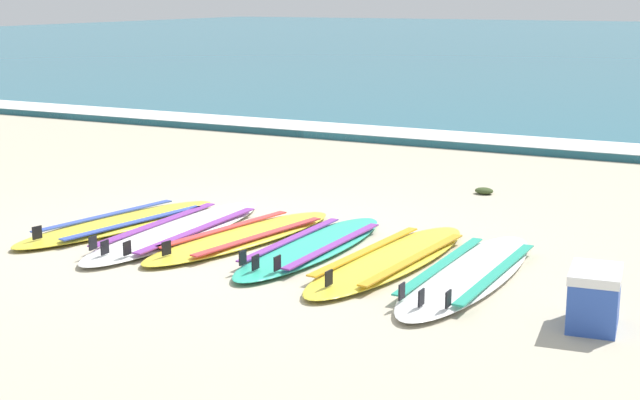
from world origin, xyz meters
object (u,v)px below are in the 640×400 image
Objects in this scene: surfboard_4 at (390,259)px; cooler_box at (594,298)px; surfboard_0 at (120,223)px; surfboard_5 at (468,273)px; surfboard_3 at (312,246)px; surfboard_2 at (242,236)px; surfboard_1 at (178,231)px.

cooler_box is at bearing -23.08° from surfboard_4.
surfboard_0 is 0.96× the size of surfboard_5.
surfboard_4 is at bearing -4.16° from surfboard_3.
surfboard_3 is 0.93× the size of surfboard_5.
surfboard_3 is at bearing 175.84° from surfboard_4.
surfboard_0 is 1.00× the size of surfboard_2.
surfboard_1 is 1.08× the size of surfboard_2.
surfboard_3 is at bearing 2.19° from surfboard_0.
surfboard_3 is at bearing 3.05° from surfboard_1.
surfboard_5 is (0.67, -0.09, 0.00)m from surfboard_4.
surfboard_0 is at bearing -179.57° from surfboard_1.
surfboard_3 and surfboard_5 have the same top height.
surfboard_2 is 0.96× the size of surfboard_5.
surfboard_1 is at bearing -179.51° from surfboard_4.
cooler_box reaches higher than surfboard_1.
surfboard_3 is (0.68, -0.02, 0.00)m from surfboard_2.
surfboard_3 is at bearing 174.10° from surfboard_5.
cooler_box is (4.32, -0.70, 0.16)m from surfboard_0.
surfboard_4 is 0.99× the size of surfboard_5.
surfboard_4 is at bearing 0.47° from surfboard_0.
surfboard_3 and surfboard_4 have the same top height.
cooler_box reaches higher than surfboard_2.
surfboard_2 and surfboard_5 have the same top height.
cooler_box is (1.68, -0.72, 0.16)m from surfboard_4.
surfboard_5 is (2.06, -0.16, 0.00)m from surfboard_2.
surfboard_3 is (1.92, 0.07, 0.00)m from surfboard_0.
surfboard_2 is 2.06m from surfboard_5.
surfboard_1 is 2.01m from surfboard_4.
surfboard_1 is at bearing 178.42° from surfboard_5.
surfboard_5 is at bearing -5.90° from surfboard_3.
surfboard_2 is (1.24, 0.09, 0.00)m from surfboard_0.
surfboard_2 and surfboard_3 have the same top height.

